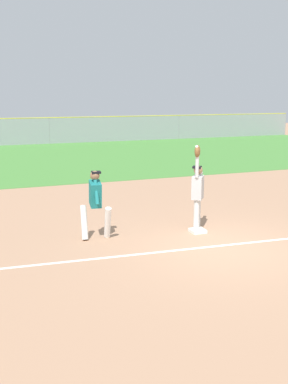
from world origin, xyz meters
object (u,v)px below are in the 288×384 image
at_px(first_base, 198,231).
at_px(baseball, 197,147).
at_px(parked_car_red, 20,131).
at_px(parked_car_blue, 103,129).
at_px(fielder, 198,189).
at_px(runner, 95,200).

height_order(first_base, baseball, baseball).
height_order(parked_car_red, parked_car_blue, same).
bearing_deg(baseball, first_base, 14.24).
xyz_separation_m(first_base, fielder, (0.07, 0.20, 1.08)).
bearing_deg(fielder, parked_car_blue, -63.73).
height_order(baseball, parked_car_red, baseball).
relative_size(parked_car_red, parked_car_blue, 0.99).
bearing_deg(parked_car_red, first_base, -88.22).
bearing_deg(baseball, parked_car_blue, 79.22).
distance_m(first_base, runner, 2.81).
bearing_deg(parked_car_blue, parked_car_red, -179.08).
distance_m(fielder, baseball, 1.16).
height_order(first_base, runner, runner).
bearing_deg(parked_car_red, runner, -93.89).
distance_m(fielder, runner, 2.70).
height_order(first_base, parked_car_blue, parked_car_blue).
height_order(baseball, parked_car_blue, baseball).
distance_m(first_base, fielder, 1.10).
bearing_deg(baseball, runner, 170.59).
xyz_separation_m(first_base, parked_car_blue, (4.93, 26.40, 0.63)).
bearing_deg(runner, parked_car_blue, 80.83).
height_order(runner, parked_car_blue, runner).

